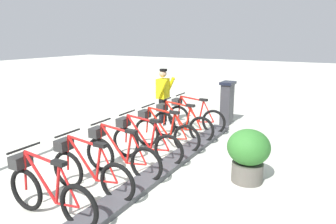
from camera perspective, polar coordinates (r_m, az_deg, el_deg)
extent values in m
plane|color=beige|center=(6.23, -0.66, -10.57)|extent=(60.00, 60.00, 0.00)
cube|color=#47474C|center=(6.21, -0.66, -10.15)|extent=(0.44, 6.54, 0.10)
cube|color=#38383D|center=(9.40, 10.71, 1.35)|extent=(0.28, 0.44, 1.20)
cube|color=#194C8C|center=(9.38, 9.94, 3.54)|extent=(0.03, 0.30, 0.40)
cube|color=black|center=(9.29, 10.89, 5.22)|extent=(0.36, 0.52, 0.08)
torus|color=black|center=(8.42, 8.32, -1.82)|extent=(0.67, 0.08, 0.67)
torus|color=black|center=(8.82, 1.91, -0.98)|extent=(0.67, 0.08, 0.67)
cylinder|color=red|center=(8.61, 3.97, 0.55)|extent=(0.60, 0.05, 0.70)
cylinder|color=red|center=(8.49, 6.07, 0.07)|extent=(0.16, 0.05, 0.61)
cylinder|color=red|center=(8.53, 4.37, 2.48)|extent=(0.69, 0.06, 0.11)
cylinder|color=red|center=(8.50, 6.97, -1.83)|extent=(0.43, 0.04, 0.09)
cylinder|color=red|center=(8.41, 7.41, 0.10)|extent=(0.33, 0.04, 0.56)
cylinder|color=red|center=(8.74, 2.11, 0.95)|extent=(0.10, 0.04, 0.62)
cube|color=black|center=(8.40, 6.50, 2.22)|extent=(0.22, 0.10, 0.06)
cylinder|color=black|center=(8.65, 2.31, 3.24)|extent=(0.04, 0.54, 0.03)
cube|color=#2D2D2D|center=(8.74, 1.64, 1.88)|extent=(0.20, 0.28, 0.18)
torus|color=black|center=(7.69, 6.11, -3.24)|extent=(0.67, 0.08, 0.67)
torus|color=black|center=(8.13, -0.75, -2.24)|extent=(0.67, 0.08, 0.67)
cylinder|color=red|center=(7.90, 1.41, -0.61)|extent=(0.60, 0.05, 0.70)
cylinder|color=red|center=(7.76, 3.66, -1.16)|extent=(0.16, 0.05, 0.61)
cylinder|color=red|center=(7.81, 1.82, 1.47)|extent=(0.69, 0.06, 0.11)
cylinder|color=red|center=(7.78, 4.66, -3.23)|extent=(0.43, 0.04, 0.09)
cylinder|color=red|center=(7.67, 5.11, -1.15)|extent=(0.33, 0.04, 0.56)
cylinder|color=red|center=(8.04, -0.57, -0.16)|extent=(0.10, 0.04, 0.62)
cube|color=black|center=(7.66, 4.11, 1.18)|extent=(0.22, 0.10, 0.06)
cylinder|color=black|center=(7.94, -0.39, 2.32)|extent=(0.04, 0.54, 0.03)
cube|color=#2D2D2D|center=(8.04, -1.07, 0.85)|extent=(0.20, 0.28, 0.18)
torus|color=black|center=(6.98, 3.43, -4.96)|extent=(0.67, 0.08, 0.67)
torus|color=black|center=(7.46, -3.91, -3.74)|extent=(0.67, 0.08, 0.67)
cylinder|color=red|center=(7.21, -1.64, -2.00)|extent=(0.60, 0.05, 0.70)
cylinder|color=red|center=(7.06, 0.77, -2.63)|extent=(0.16, 0.05, 0.61)
cylinder|color=red|center=(7.11, -1.24, 0.27)|extent=(0.69, 0.06, 0.11)
cylinder|color=red|center=(7.08, 1.86, -4.91)|extent=(0.43, 0.04, 0.09)
cylinder|color=red|center=(6.96, 2.32, -2.64)|extent=(0.33, 0.04, 0.56)
cylinder|color=red|center=(7.36, -3.75, -1.48)|extent=(0.10, 0.04, 0.62)
cube|color=black|center=(6.95, 1.22, -0.08)|extent=(0.22, 0.10, 0.06)
cylinder|color=black|center=(7.26, -3.60, 1.21)|extent=(0.04, 0.54, 0.03)
cube|color=#2D2D2D|center=(7.37, -4.30, -0.37)|extent=(0.20, 0.28, 0.18)
torus|color=black|center=(6.29, 0.13, -7.03)|extent=(0.67, 0.08, 0.67)
torus|color=black|center=(6.82, -7.69, -5.50)|extent=(0.67, 0.08, 0.67)
cylinder|color=red|center=(6.55, -5.34, -3.67)|extent=(0.60, 0.05, 0.70)
cylinder|color=red|center=(6.38, -2.76, -4.42)|extent=(0.16, 0.05, 0.61)
cylinder|color=red|center=(6.43, -4.95, -1.20)|extent=(0.69, 0.06, 0.11)
cylinder|color=red|center=(6.40, -1.55, -6.94)|extent=(0.43, 0.04, 0.09)
cylinder|color=red|center=(6.27, -1.09, -4.47)|extent=(0.33, 0.04, 0.56)
cylinder|color=red|center=(6.71, -7.57, -3.06)|extent=(0.10, 0.04, 0.62)
cube|color=black|center=(6.26, -2.32, -1.63)|extent=(0.22, 0.10, 0.06)
cylinder|color=black|center=(6.60, -7.45, -0.12)|extent=(0.04, 0.54, 0.03)
cube|color=#2D2D2D|center=(6.72, -8.16, -1.84)|extent=(0.20, 0.28, 0.18)
torus|color=black|center=(5.64, -3.98, -9.57)|extent=(0.67, 0.08, 0.67)
torus|color=black|center=(6.23, -12.25, -7.57)|extent=(0.67, 0.08, 0.67)
cylinder|color=red|center=(5.93, -9.85, -5.68)|extent=(0.60, 0.05, 0.70)
cylinder|color=red|center=(5.75, -7.12, -6.59)|extent=(0.16, 0.05, 0.61)
cylinder|color=red|center=(5.80, -9.50, -2.99)|extent=(0.69, 0.06, 0.11)
cylinder|color=red|center=(5.76, -5.79, -9.40)|extent=(0.43, 0.04, 0.09)
cylinder|color=red|center=(5.62, -5.35, -6.70)|extent=(0.33, 0.04, 0.56)
cylinder|color=red|center=(6.11, -12.18, -4.93)|extent=(0.10, 0.04, 0.62)
cube|color=black|center=(5.61, -6.72, -3.53)|extent=(0.22, 0.10, 0.06)
cylinder|color=black|center=(5.99, -12.13, -1.74)|extent=(0.04, 0.54, 0.03)
cube|color=#2D2D2D|center=(6.12, -12.81, -3.59)|extent=(0.20, 0.28, 0.18)
torus|color=black|center=(5.04, -9.21, -12.66)|extent=(0.67, 0.08, 0.67)
torus|color=black|center=(5.70, -17.77, -10.00)|extent=(0.67, 0.08, 0.67)
cylinder|color=red|center=(5.36, -15.41, -8.09)|extent=(0.60, 0.05, 0.70)
cylinder|color=red|center=(5.16, -12.58, -9.23)|extent=(0.16, 0.05, 0.61)
cylinder|color=red|center=(5.22, -15.13, -5.16)|extent=(0.69, 0.06, 0.11)
cylinder|color=red|center=(5.18, -11.12, -12.37)|extent=(0.43, 0.04, 0.09)
cylinder|color=red|center=(5.02, -10.73, -9.45)|extent=(0.33, 0.04, 0.56)
cylinder|color=red|center=(5.56, -17.78, -7.16)|extent=(0.10, 0.04, 0.62)
cube|color=black|center=(5.00, -12.25, -5.88)|extent=(0.22, 0.10, 0.06)
cylinder|color=black|center=(5.43, -17.83, -3.69)|extent=(0.04, 0.54, 0.03)
cube|color=#2D2D2D|center=(5.57, -18.46, -5.67)|extent=(0.20, 0.28, 0.18)
torus|color=black|center=(4.51, -15.94, -16.39)|extent=(0.67, 0.08, 0.67)
torus|color=black|center=(5.24, -24.45, -12.76)|extent=(0.67, 0.08, 0.67)
cylinder|color=red|center=(4.87, -22.27, -10.92)|extent=(0.60, 0.05, 0.70)
cylinder|color=red|center=(4.64, -19.46, -12.38)|extent=(0.16, 0.05, 0.61)
cylinder|color=red|center=(4.71, -22.13, -7.77)|extent=(0.69, 0.06, 0.11)
cylinder|color=red|center=(4.66, -17.87, -15.89)|extent=(0.43, 0.04, 0.09)
cylinder|color=red|center=(4.49, -17.61, -12.77)|extent=(0.33, 0.04, 0.56)
cylinder|color=red|center=(5.09, -24.58, -9.74)|extent=(0.10, 0.04, 0.62)
cube|color=black|center=(4.47, -19.27, -8.76)|extent=(0.22, 0.10, 0.06)
cylinder|color=black|center=(4.94, -24.78, -6.00)|extent=(0.04, 0.54, 0.03)
cube|color=#2D2D2D|center=(5.10, -25.29, -8.09)|extent=(0.20, 0.28, 0.18)
cube|color=white|center=(9.33, -0.30, -1.97)|extent=(0.27, 0.13, 0.10)
cube|color=white|center=(9.19, -1.56, -2.22)|extent=(0.27, 0.13, 0.10)
cylinder|color=black|center=(9.25, -0.66, 0.33)|extent=(0.15, 0.15, 0.82)
cylinder|color=black|center=(9.08, -1.21, 0.06)|extent=(0.15, 0.15, 0.82)
cube|color=yellow|center=(9.03, -0.95, 4.33)|extent=(0.29, 0.42, 0.56)
cylinder|color=yellow|center=(9.22, 0.32, 4.70)|extent=(0.34, 0.12, 0.57)
cylinder|color=yellow|center=(8.76, -1.11, 4.22)|extent=(0.34, 0.12, 0.57)
sphere|color=tan|center=(8.98, -0.96, 7.04)|extent=(0.22, 0.22, 0.22)
cylinder|color=black|center=(8.96, -0.85, 7.67)|extent=(0.22, 0.22, 0.06)
cylinder|color=#59544C|center=(5.91, 14.22, -10.57)|extent=(0.56, 0.56, 0.35)
ellipsoid|color=#30712A|center=(5.74, 14.50, -6.23)|extent=(0.76, 0.76, 0.64)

